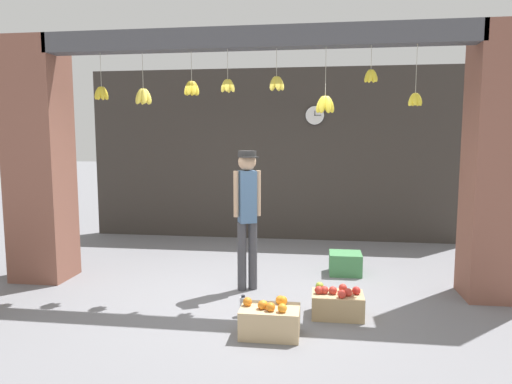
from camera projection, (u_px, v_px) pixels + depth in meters
The scene contains 11 objects.
ground_plane at pixel (251, 295), 5.50m from camera, with size 60.00×60.00×0.00m, color slate.
shop_back_wall at pixel (276, 155), 8.46m from camera, with size 7.00×0.12×3.15m, color #38332D.
shop_pillar_left at pixel (40, 162), 5.99m from camera, with size 0.70×0.60×3.15m, color brown.
shop_pillar_right at pixel (500, 165), 5.23m from camera, with size 0.70×0.60×3.15m, color brown.
storefront_awning at pixel (251, 44), 5.27m from camera, with size 5.10×0.29×1.00m.
shopkeeper at pixel (247, 208), 5.58m from camera, with size 0.32×0.31×1.73m.
fruit_crate_oranges at pixel (270, 320), 4.35m from camera, with size 0.56×0.37×0.36m.
fruit_crate_apples at pixel (337, 303), 4.82m from camera, with size 0.54×0.37×0.33m.
produce_box_green at pixel (345, 263), 6.33m from camera, with size 0.44×0.40×0.30m, color #42844C.
water_bottle at pixel (243, 306), 4.84m from camera, with size 0.07×0.07×0.22m.
wall_clock at pixel (315, 115), 8.20m from camera, with size 0.35×0.03×0.35m.
Camera 1 is at (0.78, -5.26, 1.88)m, focal length 32.00 mm.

